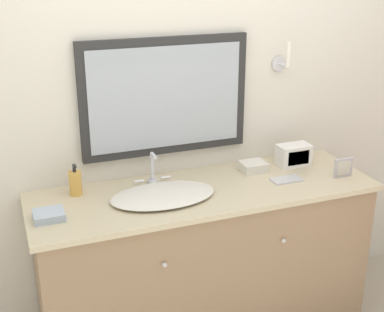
% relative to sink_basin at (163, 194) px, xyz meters
% --- Properties ---
extents(wall_back, '(8.00, 0.18, 2.55)m').
position_rel_sink_basin_xyz_m(wall_back, '(0.24, 0.36, 0.34)').
color(wall_back, silver).
rests_on(wall_back, ground_plane).
extents(vanity_counter, '(1.88, 0.61, 0.91)m').
position_rel_sink_basin_xyz_m(vanity_counter, '(0.25, 0.02, -0.47)').
color(vanity_counter, '#937556').
rests_on(vanity_counter, ground_plane).
extents(sink_basin, '(0.55, 0.38, 0.19)m').
position_rel_sink_basin_xyz_m(sink_basin, '(0.00, 0.00, 0.00)').
color(sink_basin, silver).
rests_on(sink_basin, vanity_counter).
extents(soap_bottle, '(0.07, 0.07, 0.17)m').
position_rel_sink_basin_xyz_m(soap_bottle, '(-0.41, 0.20, 0.05)').
color(soap_bottle, gold).
rests_on(soap_bottle, vanity_counter).
extents(appliance_box, '(0.19, 0.12, 0.13)m').
position_rel_sink_basin_xyz_m(appliance_box, '(0.87, 0.16, 0.04)').
color(appliance_box, white).
rests_on(appliance_box, vanity_counter).
extents(picture_frame, '(0.12, 0.01, 0.11)m').
position_rel_sink_basin_xyz_m(picture_frame, '(1.04, -0.10, 0.04)').
color(picture_frame, '#B2B2B7').
rests_on(picture_frame, vanity_counter).
extents(hand_towel_near_sink, '(0.14, 0.12, 0.05)m').
position_rel_sink_basin_xyz_m(hand_towel_near_sink, '(0.60, 0.16, 0.01)').
color(hand_towel_near_sink, silver).
rests_on(hand_towel_near_sink, vanity_counter).
extents(hand_towel_far_corner, '(0.15, 0.13, 0.04)m').
position_rel_sink_basin_xyz_m(hand_towel_far_corner, '(-0.58, -0.03, -0.00)').
color(hand_towel_far_corner, '#A8B7C6').
rests_on(hand_towel_far_corner, vanity_counter).
extents(metal_tray, '(0.17, 0.09, 0.01)m').
position_rel_sink_basin_xyz_m(metal_tray, '(0.71, -0.03, -0.01)').
color(metal_tray, silver).
rests_on(metal_tray, vanity_counter).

